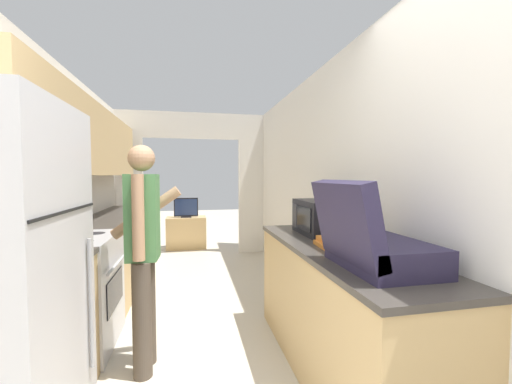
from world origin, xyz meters
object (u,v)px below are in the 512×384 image
suitcase (370,242)px  range_oven (73,293)px  person (143,251)px  microwave (323,217)px  tv_cabinet (186,233)px  television (186,208)px  book_stack (335,243)px

suitcase → range_oven: bearing=146.5°
person → microwave: 1.45m
range_oven → tv_cabinet: size_ratio=1.41×
microwave → television: 3.85m
suitcase → tv_cabinet: suitcase is taller
microwave → tv_cabinet: 3.96m
tv_cabinet → television: bearing=-90.0°
range_oven → tv_cabinet: 3.55m
person → book_stack: bearing=-101.5°
range_oven → person: bearing=-33.6°
microwave → book_stack: (-0.12, -0.48, -0.11)m
suitcase → television: suitcase is taller
tv_cabinet → range_oven: bearing=-103.8°
person → television: size_ratio=3.59×
range_oven → person: person is taller
suitcase → tv_cabinet: size_ratio=0.78×
microwave → book_stack: microwave is taller
suitcase → tv_cabinet: bearing=102.3°
range_oven → microwave: microwave is taller
book_stack → microwave: bearing=76.1°
suitcase → tv_cabinet: 4.84m
microwave → television: bearing=107.9°
suitcase → book_stack: size_ratio=1.96×
book_stack → television: television is taller
range_oven → television: bearing=76.1°
range_oven → suitcase: bearing=-33.5°
range_oven → tv_cabinet: (0.84, 3.45, -0.16)m
range_oven → microwave: 2.13m
range_oven → person: 0.82m
suitcase → book_stack: (0.05, 0.50, -0.11)m
person → microwave: (1.43, 0.14, 0.19)m
person → suitcase: person is taller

